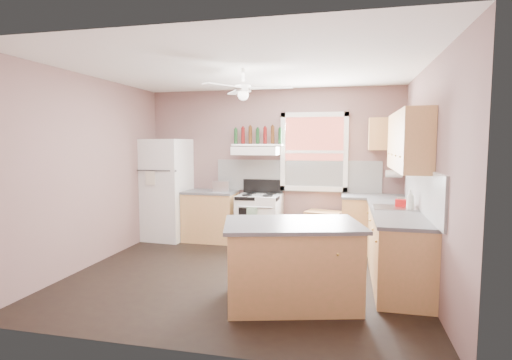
% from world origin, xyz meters
% --- Properties ---
extents(floor, '(4.50, 4.50, 0.00)m').
position_xyz_m(floor, '(0.00, 0.00, 0.00)').
color(floor, black).
rests_on(floor, ground).
extents(ceiling, '(4.50, 4.50, 0.00)m').
position_xyz_m(ceiling, '(0.00, 0.00, 2.70)').
color(ceiling, white).
rests_on(ceiling, ground).
extents(wall_back, '(4.50, 0.05, 2.70)m').
position_xyz_m(wall_back, '(0.00, 2.02, 1.35)').
color(wall_back, '#795A56').
rests_on(wall_back, ground).
extents(wall_right, '(0.05, 4.00, 2.70)m').
position_xyz_m(wall_right, '(2.27, 0.00, 1.35)').
color(wall_right, '#795A56').
rests_on(wall_right, ground).
extents(wall_left, '(0.05, 4.00, 2.70)m').
position_xyz_m(wall_left, '(-2.27, 0.00, 1.35)').
color(wall_left, '#795A56').
rests_on(wall_left, ground).
extents(backsplash_back, '(2.90, 0.03, 0.55)m').
position_xyz_m(backsplash_back, '(0.45, 1.99, 1.18)').
color(backsplash_back, white).
rests_on(backsplash_back, wall_back).
extents(backsplash_right, '(0.03, 2.60, 0.55)m').
position_xyz_m(backsplash_right, '(2.23, 0.30, 1.18)').
color(backsplash_right, white).
rests_on(backsplash_right, wall_right).
extents(window_view, '(1.00, 0.02, 1.20)m').
position_xyz_m(window_view, '(0.75, 1.98, 1.60)').
color(window_view, brown).
rests_on(window_view, wall_back).
extents(window_frame, '(1.16, 0.07, 1.36)m').
position_xyz_m(window_frame, '(0.75, 1.96, 1.60)').
color(window_frame, white).
rests_on(window_frame, wall_back).
extents(refrigerator, '(0.82, 0.80, 1.82)m').
position_xyz_m(refrigerator, '(-1.90, 1.66, 0.91)').
color(refrigerator, white).
rests_on(refrigerator, floor).
extents(base_cabinet_left, '(0.90, 0.60, 0.86)m').
position_xyz_m(base_cabinet_left, '(-1.06, 1.70, 0.43)').
color(base_cabinet_left, tan).
rests_on(base_cabinet_left, floor).
extents(counter_left, '(0.92, 0.62, 0.04)m').
position_xyz_m(counter_left, '(-1.06, 1.70, 0.88)').
color(counter_left, '#505053').
rests_on(counter_left, base_cabinet_left).
extents(toaster, '(0.31, 0.23, 0.18)m').
position_xyz_m(toaster, '(-0.86, 1.67, 0.99)').
color(toaster, silver).
rests_on(toaster, counter_left).
extents(stove, '(0.75, 0.67, 0.86)m').
position_xyz_m(stove, '(-0.15, 1.67, 0.43)').
color(stove, white).
rests_on(stove, floor).
extents(range_hood, '(0.78, 0.50, 0.14)m').
position_xyz_m(range_hood, '(-0.23, 1.75, 1.62)').
color(range_hood, white).
rests_on(range_hood, wall_back).
extents(bottle_shelf, '(0.90, 0.26, 0.03)m').
position_xyz_m(bottle_shelf, '(-0.23, 1.87, 1.72)').
color(bottle_shelf, white).
rests_on(bottle_shelf, range_hood).
extents(cart, '(0.67, 0.54, 0.59)m').
position_xyz_m(cart, '(0.95, 1.75, 0.29)').
color(cart, tan).
rests_on(cart, floor).
extents(base_cabinet_corner, '(1.00, 0.60, 0.86)m').
position_xyz_m(base_cabinet_corner, '(1.75, 1.70, 0.43)').
color(base_cabinet_corner, tan).
rests_on(base_cabinet_corner, floor).
extents(base_cabinet_right, '(0.60, 2.20, 0.86)m').
position_xyz_m(base_cabinet_right, '(1.95, 0.30, 0.43)').
color(base_cabinet_right, tan).
rests_on(base_cabinet_right, floor).
extents(counter_corner, '(1.02, 0.62, 0.04)m').
position_xyz_m(counter_corner, '(1.75, 1.70, 0.88)').
color(counter_corner, '#505053').
rests_on(counter_corner, base_cabinet_corner).
extents(counter_right, '(0.62, 2.22, 0.04)m').
position_xyz_m(counter_right, '(1.94, 0.30, 0.88)').
color(counter_right, '#505053').
rests_on(counter_right, base_cabinet_right).
extents(sink, '(0.55, 0.45, 0.03)m').
position_xyz_m(sink, '(1.94, 0.50, 0.90)').
color(sink, silver).
rests_on(sink, counter_right).
extents(faucet, '(0.03, 0.03, 0.14)m').
position_xyz_m(faucet, '(2.10, 0.50, 0.97)').
color(faucet, silver).
rests_on(faucet, sink).
extents(upper_cabinet_right, '(0.33, 1.80, 0.76)m').
position_xyz_m(upper_cabinet_right, '(2.08, 0.50, 1.78)').
color(upper_cabinet_right, tan).
rests_on(upper_cabinet_right, wall_right).
extents(upper_cabinet_corner, '(0.60, 0.33, 0.52)m').
position_xyz_m(upper_cabinet_corner, '(1.95, 1.83, 1.90)').
color(upper_cabinet_corner, tan).
rests_on(upper_cabinet_corner, wall_back).
extents(paper_towel, '(0.26, 0.12, 0.12)m').
position_xyz_m(paper_towel, '(2.07, 1.86, 1.25)').
color(paper_towel, white).
rests_on(paper_towel, wall_back).
extents(island, '(1.55, 1.19, 0.86)m').
position_xyz_m(island, '(0.75, -0.77, 0.43)').
color(island, tan).
rests_on(island, floor).
extents(island_top, '(1.65, 1.29, 0.04)m').
position_xyz_m(island_top, '(0.75, -0.77, 0.88)').
color(island_top, '#505053').
rests_on(island_top, island).
extents(ceiling_fan_hub, '(0.20, 0.20, 0.08)m').
position_xyz_m(ceiling_fan_hub, '(0.00, 0.00, 2.45)').
color(ceiling_fan_hub, white).
rests_on(ceiling_fan_hub, ceiling).
extents(soap_bottle, '(0.12, 0.12, 0.26)m').
position_xyz_m(soap_bottle, '(2.12, 0.40, 1.03)').
color(soap_bottle, silver).
rests_on(soap_bottle, counter_right).
extents(red_caddy, '(0.20, 0.15, 0.10)m').
position_xyz_m(red_caddy, '(2.05, 0.61, 0.95)').
color(red_caddy, red).
rests_on(red_caddy, counter_right).
extents(wine_bottles, '(0.86, 0.06, 0.31)m').
position_xyz_m(wine_bottles, '(-0.23, 1.87, 1.88)').
color(wine_bottles, '#143819').
rests_on(wine_bottles, bottle_shelf).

